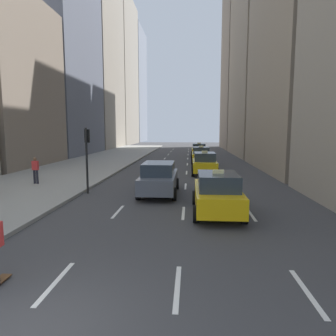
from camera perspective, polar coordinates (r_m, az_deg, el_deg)
name	(u,v)px	position (r m, az deg, el deg)	size (l,w,h in m)	color
sidewalk_left	(98,162)	(32.96, -13.22, 1.15)	(8.00, 66.00, 0.15)	gray
lane_markings	(187,168)	(27.49, 3.64, 0.00)	(5.72, 56.00, 0.01)	white
building_row_left	(93,59)	(56.62, -14.04, 19.45)	(6.00, 93.43, 34.22)	#A89E89
building_row_right	(279,5)	(37.59, 20.32, 27.16)	(6.00, 60.76, 35.17)	gray
taxi_lead	(201,155)	(31.34, 6.29, 2.48)	(2.02, 4.40, 1.87)	yellow
taxi_second	(199,150)	(38.90, 5.89, 3.41)	(2.02, 4.40, 1.87)	yellow
taxi_third	(204,163)	(23.72, 6.95, 0.93)	(2.02, 4.40, 1.87)	yellow
taxi_fourth	(217,193)	(12.63, 9.36, -4.70)	(2.02, 4.40, 1.87)	yellow
sedan_black_near	(159,178)	(16.14, -1.73, -1.94)	(2.02, 4.56, 1.76)	#565B66
pedestrian_far_walking	(35,169)	(20.32, -23.93, -0.17)	(0.36, 0.22, 1.65)	#23232D
traffic_light_pole	(87,150)	(16.91, -15.18, 3.40)	(0.24, 0.42, 3.60)	black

